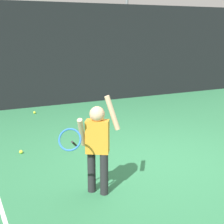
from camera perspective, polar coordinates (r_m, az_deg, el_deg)
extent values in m
plane|color=#2D7247|center=(5.81, 7.06, -8.04)|extent=(20.00, 20.00, 0.00)
cube|color=black|center=(9.85, -8.18, 9.61)|extent=(12.65, 0.08, 2.89)
cylinder|color=slate|center=(10.70, 2.45, 10.48)|extent=(0.09, 0.09, 3.04)
cylinder|color=#232326|center=(4.62, -3.49, -10.06)|extent=(0.11, 0.11, 0.58)
cylinder|color=#232326|center=(4.54, -1.35, -10.48)|extent=(0.11, 0.11, 0.58)
cube|color=orange|center=(4.39, -2.50, -4.20)|extent=(0.34, 0.30, 0.44)
sphere|color=tan|center=(4.31, -2.54, -0.34)|extent=(0.20, 0.20, 0.20)
cylinder|color=tan|center=(4.30, 0.05, -0.14)|extent=(0.21, 0.17, 0.46)
cylinder|color=tan|center=(4.35, -5.16, -3.49)|extent=(0.21, 0.28, 0.43)
cylinder|color=black|center=(4.29, -6.44, -5.39)|extent=(0.15, 0.22, 0.15)
torus|color=#2666B2|center=(4.05, -7.18, -4.67)|extent=(0.33, 0.29, 0.26)
sphere|color=#CCE033|center=(7.00, -1.52, -3.79)|extent=(0.07, 0.07, 0.07)
sphere|color=#CCE033|center=(6.24, -15.21, -6.55)|extent=(0.07, 0.07, 0.07)
sphere|color=#CCE033|center=(9.02, -13.04, -0.09)|extent=(0.07, 0.07, 0.07)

